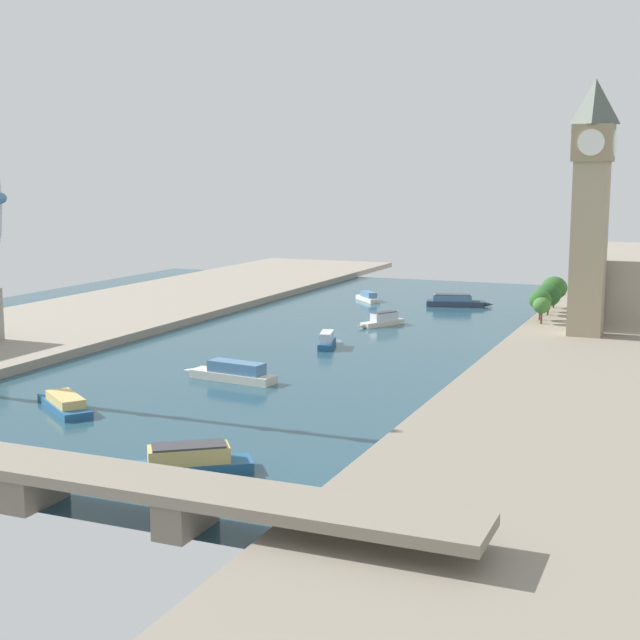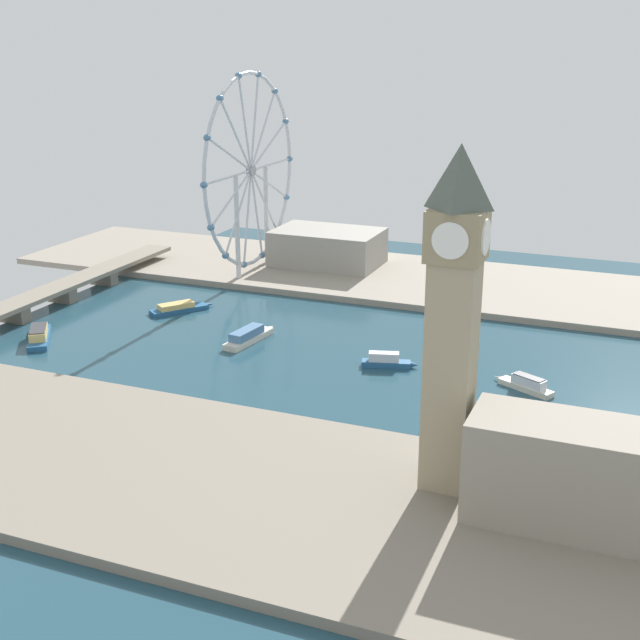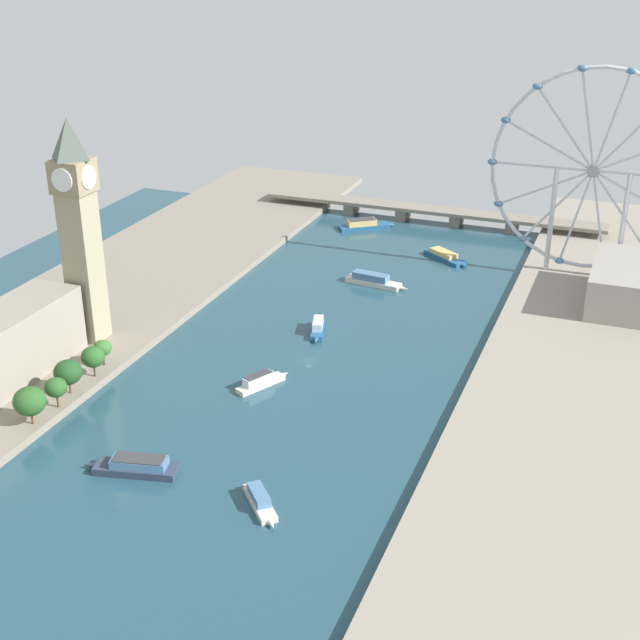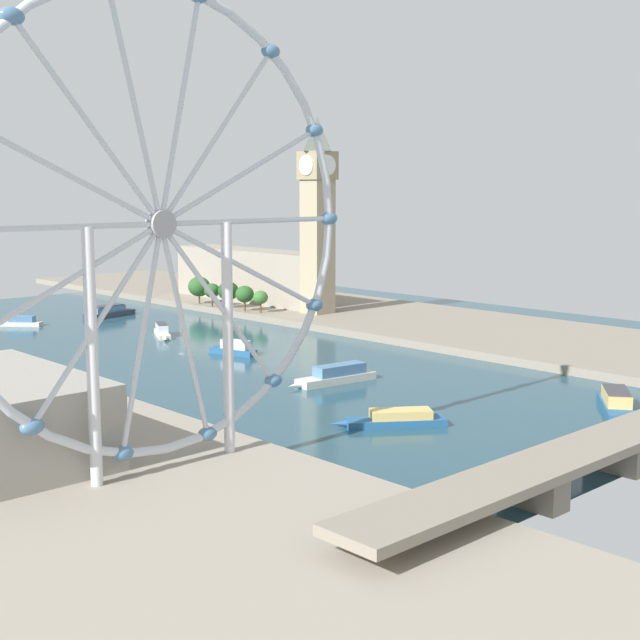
% 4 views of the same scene
% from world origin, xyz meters
% --- Properties ---
extents(ground_plane, '(388.69, 388.69, 0.00)m').
position_xyz_m(ground_plane, '(0.00, 0.00, 0.00)').
color(ground_plane, '#234756').
extents(riverbank_left, '(90.00, 520.00, 3.00)m').
position_xyz_m(riverbank_left, '(-109.35, 0.00, 1.50)').
color(riverbank_left, gray).
rests_on(riverbank_left, ground_plane).
extents(riverbank_right, '(90.00, 520.00, 3.00)m').
position_xyz_m(riverbank_right, '(109.35, 0.00, 1.50)').
color(riverbank_right, gray).
rests_on(riverbank_right, ground_plane).
extents(clock_tower, '(14.72, 14.72, 90.80)m').
position_xyz_m(clock_tower, '(-89.48, -18.24, 50.34)').
color(clock_tower, tan).
rests_on(clock_tower, riverbank_left).
extents(tree_row_embankment, '(11.76, 55.60, 13.84)m').
position_xyz_m(tree_row_embankment, '(-68.84, -65.79, 11.32)').
color(tree_row_embankment, '#513823').
rests_on(tree_row_embankment, riverbank_left).
extents(ferris_wheel, '(99.24, 3.20, 99.43)m').
position_xyz_m(ferris_wheel, '(91.85, 129.65, 53.50)').
color(ferris_wheel, silver).
rests_on(ferris_wheel, riverbank_right).
extents(riverside_hall, '(36.62, 55.24, 18.42)m').
position_xyz_m(riverside_hall, '(117.14, 98.37, 12.21)').
color(riverside_hall, gray).
rests_on(riverside_hall, riverbank_right).
extents(river_bridge, '(200.69, 14.03, 8.48)m').
position_xyz_m(river_bridge, '(0.00, 191.29, 6.38)').
color(river_bridge, gray).
rests_on(river_bridge, ground_plane).
extents(tour_boat_1, '(13.85, 23.15, 5.52)m').
position_xyz_m(tour_boat_1, '(-8.88, -26.81, 2.23)').
color(tour_boat_1, beige).
rests_on(tour_boat_1, ground_plane).
extents(tour_boat_2, '(32.67, 10.10, 5.80)m').
position_xyz_m(tour_boat_2, '(-0.53, 85.84, 2.41)').
color(tour_boat_2, beige).
rests_on(tour_boat_2, ground_plane).
extents(tour_boat_4, '(30.09, 23.63, 6.03)m').
position_xyz_m(tour_boat_4, '(-31.77, 165.44, 2.41)').
color(tour_boat_4, '#235684').
rests_on(tour_boat_4, ground_plane).
extents(tour_boat_5, '(27.45, 21.59, 4.20)m').
position_xyz_m(tour_boat_5, '(23.51, 133.11, 1.73)').
color(tour_boat_5, '#235684').
rests_on(tour_boat_5, ground_plane).
extents(tour_boat_6, '(9.72, 21.44, 5.62)m').
position_xyz_m(tour_boat_6, '(-5.93, 25.37, 2.30)').
color(tour_boat_6, '#235684').
rests_on(tour_boat_6, ground_plane).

